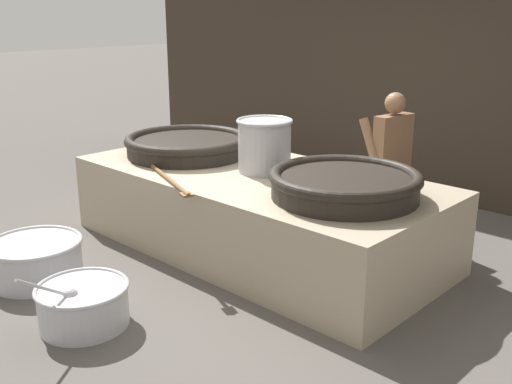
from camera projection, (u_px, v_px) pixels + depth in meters
ground_plane at (256, 248)px, 6.21m from camera, size 60.00×60.00×0.00m
back_wall at (413, 39)px, 7.65m from camera, size 9.78×0.24×3.99m
hearth_platform at (256, 211)px, 6.09m from camera, size 3.81×1.79×0.81m
giant_wok_near at (187, 144)px, 6.66m from camera, size 1.39×1.39×0.23m
giant_wok_far at (345, 183)px, 5.15m from camera, size 1.32×1.32×0.24m
stock_pot at (265, 145)px, 5.94m from camera, size 0.56×0.56×0.53m
stirring_paddle at (171, 181)px, 5.61m from camera, size 1.06×0.46×0.04m
cook at (391, 161)px, 6.25m from camera, size 0.40×0.60×1.57m
prep_bowl_vegetables at (83, 303)px, 4.65m from camera, size 0.73×0.93×0.63m
prep_bowl_meat at (36, 258)px, 5.42m from camera, size 0.85×0.85×0.38m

